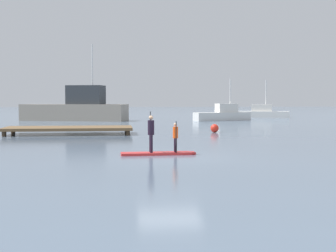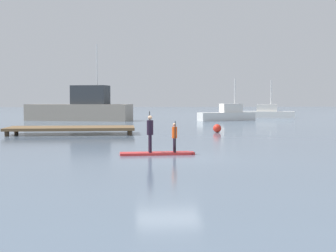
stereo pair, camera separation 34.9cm
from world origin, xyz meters
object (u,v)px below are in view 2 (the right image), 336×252
fishing_boat_white_large (81,109)px  paddler_child_solo (175,136)px  fishing_boat_green_midground (228,114)px  motor_boat_small_navy (266,113)px  paddleboard_near (157,153)px  paddler_adult (150,131)px  mooring_buoy_near (217,128)px

fishing_boat_white_large → paddler_child_solo: bearing=-78.1°
fishing_boat_green_midground → motor_boat_small_navy: 9.29m
paddleboard_near → paddler_child_solo: size_ratio=2.40×
paddler_adult → fishing_boat_white_large: fishing_boat_white_large is taller
fishing_boat_white_large → mooring_buoy_near: size_ratio=20.22×
fishing_boat_white_large → motor_boat_small_navy: bearing=13.6°
fishing_boat_green_midground → motor_boat_small_navy: size_ratio=0.92×
paddler_adult → fishing_boat_green_midground: bearing=71.6°
mooring_buoy_near → paddler_adult: bearing=-113.1°
paddler_child_solo → fishing_boat_white_large: 32.07m
paddler_adult → paddler_child_solo: bearing=1.3°
paddler_adult → mooring_buoy_near: bearing=66.9°
fishing_boat_green_midground → paddleboard_near: bearing=-107.9°
paddleboard_near → mooring_buoy_near: (5.00, 12.44, 0.24)m
mooring_buoy_near → motor_boat_small_navy: bearing=65.7°
fishing_boat_green_midground → mooring_buoy_near: (-4.63, -17.47, -0.37)m
paddler_adult → motor_boat_small_navy: bearing=66.1°
fishing_boat_green_midground → motor_boat_small_navy: bearing=47.0°
paddler_child_solo → mooring_buoy_near: bearing=71.0°
motor_boat_small_navy → mooring_buoy_near: bearing=-114.3°
fishing_boat_green_midground → fishing_boat_white_large: bearing=174.5°
paddleboard_near → motor_boat_small_navy: 40.02m
fishing_boat_white_large → fishing_boat_green_midground: bearing=-5.5°
paddleboard_near → mooring_buoy_near: bearing=68.1°
fishing_boat_green_midground → mooring_buoy_near: 18.07m
motor_boat_small_navy → mooring_buoy_near: size_ratio=12.16×
fishing_boat_white_large → fishing_boat_green_midground: (15.50, -1.49, -0.62)m
paddler_child_solo → mooring_buoy_near: paddler_child_solo is taller
paddler_adult → paddler_child_solo: 1.03m
paddler_child_solo → motor_boat_small_navy: bearing=67.4°
paddleboard_near → fishing_boat_green_midground: fishing_boat_green_midground is taller
paddler_adult → paddler_child_solo: paddler_adult is taller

